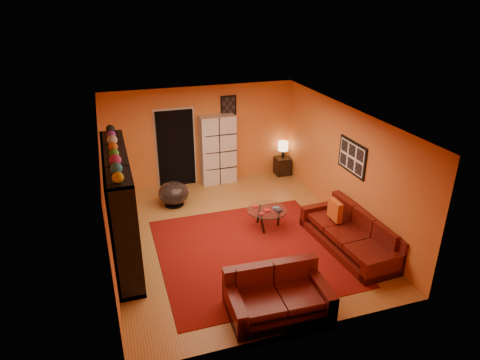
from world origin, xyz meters
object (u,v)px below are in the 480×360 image
object	(u,v)px
storage_cabinet	(218,150)
bowl_chair	(174,193)
side_table	(282,166)
loveseat	(277,294)
entertainment_unit	(121,206)
coffee_table	(267,212)
tv	(124,209)
table_lamp	(283,147)
sofa	(354,235)

from	to	relation	value
storage_cabinet	bowl_chair	size ratio (longest dim) A/B	2.52
bowl_chair	side_table	world-z (taller)	bowl_chair
loveseat	entertainment_unit	bearing A→B (deg)	45.12
loveseat	side_table	distance (m)	5.65
bowl_chair	side_table	size ratio (longest dim) A/B	1.47
coffee_table	storage_cabinet	xyz separation A→B (m)	(-0.36, 2.71, 0.53)
tv	side_table	bearing A→B (deg)	-58.41
storage_cabinet	entertainment_unit	bearing A→B (deg)	-135.02
entertainment_unit	side_table	world-z (taller)	entertainment_unit
storage_cabinet	table_lamp	size ratio (longest dim) A/B	3.97
coffee_table	side_table	xyz separation A→B (m)	(1.50, 2.66, -0.14)
entertainment_unit	table_lamp	xyz separation A→B (m)	(4.53, 2.75, -0.22)
entertainment_unit	tv	xyz separation A→B (m)	(0.05, -0.00, -0.06)
entertainment_unit	storage_cabinet	xyz separation A→B (m)	(2.66, 2.80, -0.12)
table_lamp	tv	bearing A→B (deg)	-148.41
tv	loveseat	xyz separation A→B (m)	(2.18, -2.41, -0.71)
entertainment_unit	storage_cabinet	distance (m)	3.86
entertainment_unit	side_table	bearing A→B (deg)	31.29
bowl_chair	sofa	bearing A→B (deg)	-43.18
sofa	storage_cabinet	bearing A→B (deg)	110.12
tv	side_table	size ratio (longest dim) A/B	1.86
tv	table_lamp	distance (m)	5.26
entertainment_unit	bowl_chair	size ratio (longest dim) A/B	4.08
storage_cabinet	loveseat	bearing A→B (deg)	-96.25
bowl_chair	storage_cabinet	bearing A→B (deg)	36.22
tv	bowl_chair	world-z (taller)	tv
table_lamp	storage_cabinet	bearing A→B (deg)	178.46
bowl_chair	table_lamp	world-z (taller)	table_lamp
tv	sofa	bearing A→B (deg)	-105.03
sofa	bowl_chair	size ratio (longest dim) A/B	3.29
sofa	side_table	world-z (taller)	sofa
tv	sofa	distance (m)	4.58
entertainment_unit	tv	distance (m)	0.08
sofa	storage_cabinet	size ratio (longest dim) A/B	1.31
coffee_table	bowl_chair	bearing A→B (deg)	136.04
loveseat	side_table	xyz separation A→B (m)	(2.30, 5.16, -0.03)
storage_cabinet	side_table	bearing A→B (deg)	-3.03
side_table	table_lamp	xyz separation A→B (m)	(0.00, 0.00, 0.58)
sofa	coffee_table	xyz separation A→B (m)	(-1.39, 1.26, 0.11)
coffee_table	table_lamp	xyz separation A→B (m)	(1.50, 2.66, 0.44)
loveseat	sofa	bearing A→B (deg)	-58.09
loveseat	side_table	size ratio (longest dim) A/B	3.34
tv	coffee_table	bearing A→B (deg)	-88.25
sofa	coffee_table	distance (m)	1.88
loveseat	coffee_table	distance (m)	2.63
coffee_table	sofa	bearing A→B (deg)	-42.18
entertainment_unit	storage_cabinet	world-z (taller)	entertainment_unit
sofa	side_table	size ratio (longest dim) A/B	4.85
sofa	bowl_chair	world-z (taller)	sofa
loveseat	coffee_table	size ratio (longest dim) A/B	1.93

